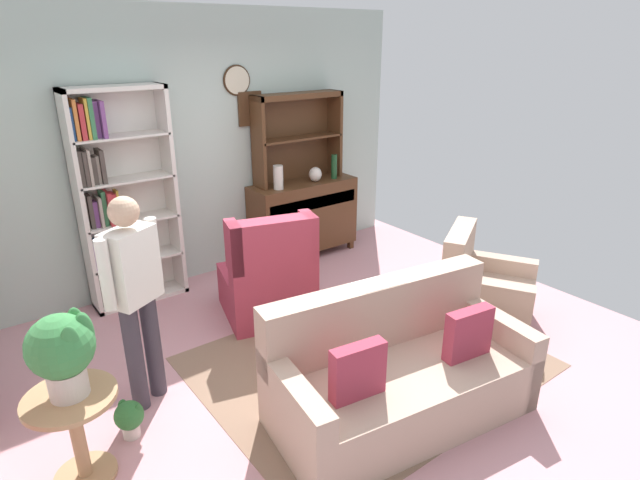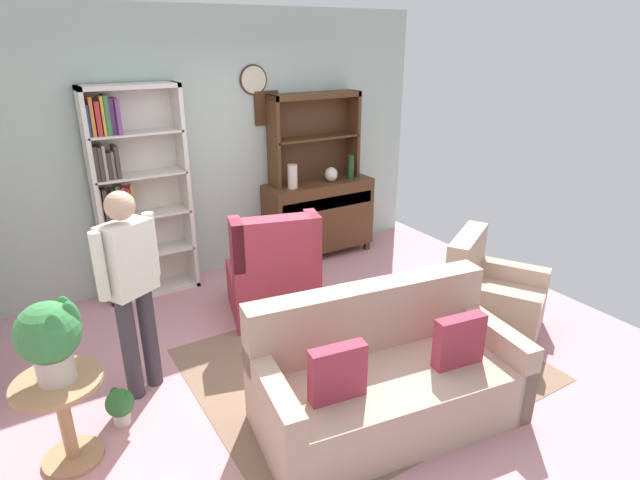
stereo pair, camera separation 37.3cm
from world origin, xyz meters
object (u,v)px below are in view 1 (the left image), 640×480
at_px(vase_tall, 278,177).
at_px(coffee_table, 342,322).
at_px(plant_stand, 76,428).
at_px(couch_floral, 398,374).
at_px(potted_plant_large, 63,350).
at_px(potted_plant_small, 130,417).
at_px(bookshelf, 118,200).
at_px(person_reading, 135,289).
at_px(sideboard_hutch, 297,125).
at_px(wingback_chair, 268,280).
at_px(bottle_wine, 334,167).
at_px(sideboard, 303,215).
at_px(vase_round, 315,174).
at_px(armchair_floral, 483,293).
at_px(book_stack, 340,316).

xyz_separation_m(vase_tall, coffee_table, (-0.65, -1.92, -0.70)).
relative_size(vase_tall, plant_stand, 0.44).
height_order(couch_floral, coffee_table, couch_floral).
relative_size(potted_plant_large, potted_plant_small, 1.89).
distance_m(bookshelf, potted_plant_small, 2.23).
bearing_deg(person_reading, potted_plant_small, -128.09).
xyz_separation_m(bookshelf, sideboard_hutch, (2.08, 0.03, 0.49)).
relative_size(bookshelf, coffee_table, 2.62).
bearing_deg(person_reading, wingback_chair, 20.44).
bearing_deg(wingback_chair, coffee_table, -84.45).
bearing_deg(bottle_wine, potted_plant_large, -150.65).
distance_m(sideboard, coffee_table, 2.27).
xyz_separation_m(vase_round, wingback_chair, (-1.27, -0.97, -0.62)).
bearing_deg(vase_round, armchair_floral, -82.86).
height_order(wingback_chair, person_reading, person_reading).
bearing_deg(sideboard_hutch, potted_plant_small, -144.35).
xyz_separation_m(potted_plant_small, book_stack, (1.60, -0.23, 0.31)).
bearing_deg(sideboard, plant_stand, -146.53).
xyz_separation_m(bookshelf, sideboard, (2.08, -0.08, -0.56)).
bearing_deg(vase_tall, sideboard_hutch, 25.89).
bearing_deg(armchair_floral, wingback_chair, 140.96).
height_order(sideboard_hutch, potted_plant_large, sideboard_hutch).
bearing_deg(armchair_floral, sideboard, 100.11).
bearing_deg(coffee_table, plant_stand, -179.43).
distance_m(plant_stand, coffee_table, 2.02).
xyz_separation_m(plant_stand, person_reading, (0.58, 0.48, 0.54)).
bearing_deg(book_stack, armchair_floral, -8.44).
bearing_deg(coffee_table, sideboard, 62.47).
xyz_separation_m(armchair_floral, person_reading, (-2.90, 0.75, 0.62)).
relative_size(bookshelf, couch_floral, 1.10).
bearing_deg(armchair_floral, book_stack, 171.56).
height_order(sideboard, bottle_wine, bottle_wine).
distance_m(bottle_wine, potted_plant_large, 3.94).
height_order(sideboard_hutch, wingback_chair, sideboard_hutch).
distance_m(sideboard, potted_plant_small, 3.30).
xyz_separation_m(sideboard, book_stack, (-1.12, -2.07, -0.04)).
relative_size(sideboard, couch_floral, 0.68).
relative_size(bottle_wine, coffee_table, 0.36).
bearing_deg(sideboard, bottle_wine, -12.89).
bearing_deg(book_stack, coffee_table, 40.81).
xyz_separation_m(bottle_wine, wingback_chair, (-1.53, -0.95, -0.68)).
distance_m(sideboard_hutch, couch_floral, 3.30).
relative_size(bottle_wine, book_stack, 1.36).
xyz_separation_m(sideboard, armchair_floral, (0.41, -2.30, -0.22)).
bearing_deg(book_stack, bottle_wine, 52.67).
distance_m(bookshelf, armchair_floral, 3.53).
relative_size(bottle_wine, person_reading, 0.18).
bearing_deg(sideboard, potted_plant_small, -145.89).
distance_m(potted_plant_large, person_reading, 0.73).
xyz_separation_m(potted_plant_large, potted_plant_small, (0.32, 0.18, -0.74)).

